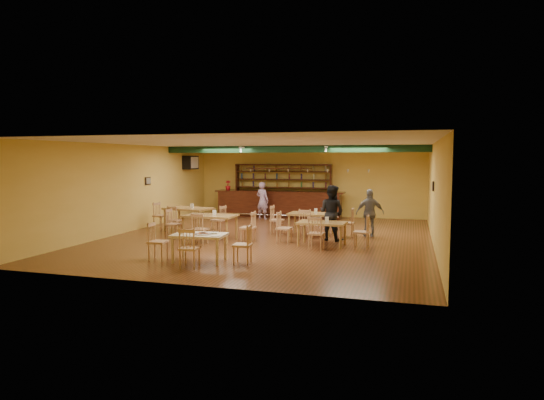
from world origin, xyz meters
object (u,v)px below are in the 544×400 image
(dining_table_a, at_px, (189,219))
(dining_table_c, at_px, (210,228))
(patron_right_a, at_px, (332,213))
(bar_counter, at_px, (279,204))
(patron_bar, at_px, (262,201))
(dining_table_b, at_px, (311,224))
(near_table, at_px, (199,248))
(dining_table_d, at_px, (322,234))

(dining_table_a, xyz_separation_m, dining_table_c, (1.54, -1.64, -0.00))
(dining_table_c, height_order, patron_right_a, patron_right_a)
(bar_counter, xyz_separation_m, dining_table_c, (-0.47, -6.23, -0.17))
(dining_table_c, bearing_deg, patron_bar, 90.68)
(dining_table_b, bearing_deg, near_table, -108.92)
(dining_table_c, xyz_separation_m, near_table, (0.98, -2.86, -0.06))
(dining_table_a, xyz_separation_m, patron_bar, (1.52, 3.76, 0.38))
(dining_table_d, xyz_separation_m, patron_right_a, (0.12, 0.97, 0.51))
(bar_counter, distance_m, near_table, 9.11)
(dining_table_d, distance_m, patron_bar, 6.35)
(bar_counter, xyz_separation_m, dining_table_b, (2.32, -4.34, -0.20))
(near_table, xyz_separation_m, patron_right_a, (2.60, 3.95, 0.51))
(near_table, bearing_deg, dining_table_c, 103.85)
(dining_table_b, xyz_separation_m, patron_bar, (-2.80, 3.52, 0.41))
(bar_counter, bearing_deg, dining_table_b, -61.92)
(dining_table_a, xyz_separation_m, patron_right_a, (5.12, -0.55, 0.45))
(patron_bar, bearing_deg, dining_table_c, 107.09)
(dining_table_d, height_order, near_table, dining_table_d)
(dining_table_b, distance_m, dining_table_c, 3.36)
(bar_counter, relative_size, dining_table_a, 3.48)
(dining_table_c, distance_m, patron_bar, 5.42)
(dining_table_a, height_order, near_table, dining_table_a)
(dining_table_b, bearing_deg, patron_right_a, -43.13)
(patron_bar, bearing_deg, dining_table_a, 84.88)
(near_table, distance_m, patron_right_a, 4.76)
(dining_table_b, relative_size, patron_bar, 0.94)
(bar_counter, relative_size, near_table, 4.39)
(near_table, bearing_deg, patron_right_a, 51.51)
(dining_table_a, relative_size, near_table, 1.26)
(dining_table_a, distance_m, patron_bar, 4.07)
(dining_table_d, bearing_deg, dining_table_b, 113.65)
(dining_table_b, height_order, dining_table_d, dining_table_b)
(patron_right_a, bearing_deg, dining_table_d, 105.28)
(dining_table_c, distance_m, patron_right_a, 3.77)
(dining_table_c, distance_m, dining_table_d, 3.47)
(dining_table_c, xyz_separation_m, patron_bar, (-0.02, 5.41, 0.38))
(dining_table_c, relative_size, patron_bar, 1.02)
(dining_table_b, xyz_separation_m, patron_right_a, (0.80, -0.80, 0.49))
(bar_counter, distance_m, dining_table_c, 6.25)
(dining_table_c, bearing_deg, bar_counter, 86.17)
(dining_table_b, bearing_deg, patron_bar, 130.45)
(dining_table_b, relative_size, dining_table_c, 0.92)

